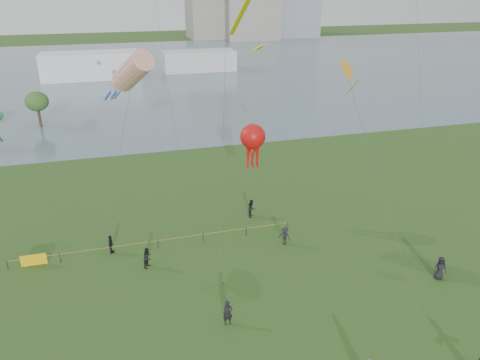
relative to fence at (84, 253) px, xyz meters
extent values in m
cube|color=slate|center=(12.00, 84.61, -0.53)|extent=(400.00, 120.00, 0.08)
cube|color=gray|center=(44.00, 152.61, 13.45)|extent=(16.00, 18.00, 28.00)
cube|color=white|center=(0.00, 79.61, 2.45)|extent=(22.00, 8.00, 6.00)
cube|color=silver|center=(26.00, 82.61, 1.95)|extent=(18.00, 7.00, 5.00)
cylinder|color=#352818|center=(-7.50, 41.50, 0.69)|extent=(0.44, 0.44, 2.50)
ellipsoid|color=#376026|center=(-7.50, 41.50, 3.49)|extent=(3.55, 3.55, 3.00)
cylinder|color=black|center=(-5.88, 0.00, -0.13)|extent=(0.07, 0.07, 0.85)
cylinder|color=black|center=(-1.88, 0.00, -0.13)|extent=(0.07, 0.07, 0.85)
cylinder|color=black|center=(2.12, 0.00, -0.13)|extent=(0.07, 0.07, 0.85)
cylinder|color=black|center=(6.12, 0.00, -0.13)|extent=(0.07, 0.07, 0.85)
cylinder|color=black|center=(10.12, 0.00, -0.13)|extent=(0.07, 0.07, 0.85)
cylinder|color=black|center=(14.12, 0.00, -0.13)|extent=(0.07, 0.07, 0.85)
cylinder|color=black|center=(18.12, 0.00, -0.13)|extent=(0.07, 0.07, 0.85)
cylinder|color=gold|center=(6.12, 0.00, 0.19)|extent=(24.00, 0.03, 0.03)
cube|color=yellow|center=(-3.88, 0.00, 0.00)|extent=(2.00, 0.04, 1.00)
imported|color=black|center=(5.04, -2.66, 0.32)|extent=(1.02, 1.08, 1.75)
imported|color=black|center=(16.89, -2.39, 0.28)|extent=(1.20, 1.21, 1.67)
imported|color=black|center=(2.22, 0.35, 0.27)|extent=(0.57, 1.03, 1.66)
imported|color=black|center=(26.67, -10.43, 0.40)|extent=(1.08, 0.88, 1.92)
imported|color=black|center=(9.56, -11.04, 0.36)|extent=(0.67, 0.45, 1.82)
imported|color=black|center=(15.67, 3.48, 0.33)|extent=(0.95, 1.05, 1.77)
cylinder|color=#3F3F42|center=(11.76, -1.43, 10.39)|extent=(3.00, 7.62, 21.89)
cube|color=yellow|center=(13.24, -1.83, 18.93)|extent=(0.36, 6.98, 4.09)
cube|color=yellow|center=(13.24, -5.63, 16.83)|extent=(0.95, 0.95, 0.42)
cylinder|color=#3F3F42|center=(3.51, 2.41, 6.78)|extent=(3.99, 2.04, 14.68)
cylinder|color=#D7431A|center=(5.49, 3.42, 14.12)|extent=(3.73, 5.16, 3.86)
cylinder|color=#1844AC|center=(4.09, 2.22, 12.52)|extent=(0.60, 1.13, 0.88)
cylinder|color=#1844AC|center=(3.81, 2.60, 12.52)|extent=(0.60, 1.13, 0.88)
cylinder|color=#1844AC|center=(3.36, 2.45, 12.52)|extent=(0.60, 1.13, 0.88)
cylinder|color=#1844AC|center=(3.36, 1.98, 12.52)|extent=(0.60, 1.13, 0.88)
cylinder|color=#1844AC|center=(3.81, 1.84, 12.52)|extent=(0.60, 1.13, 0.88)
cylinder|color=#3F3F42|center=(-3.80, 1.07, 5.30)|extent=(3.87, 4.15, 11.73)
cylinder|color=#3F3F42|center=(14.38, 0.70, 3.67)|extent=(2.26, 4.22, 8.47)
sphere|color=red|center=(15.50, 2.79, 7.90)|extent=(2.30, 2.30, 2.30)
cylinder|color=red|center=(16.00, 2.79, 6.30)|extent=(0.18, 0.54, 2.60)
cylinder|color=red|center=(15.75, 3.23, 6.30)|extent=(0.49, 0.36, 2.61)
cylinder|color=red|center=(15.25, 3.23, 6.30)|extent=(0.49, 0.36, 2.61)
cylinder|color=red|center=(15.00, 2.79, 6.30)|extent=(0.18, 0.54, 2.60)
cylinder|color=red|center=(15.25, 2.36, 6.30)|extent=(0.49, 0.36, 2.61)
cylinder|color=red|center=(15.75, 2.36, 6.30)|extent=(0.49, 0.36, 2.61)
cylinder|color=#3F3F42|center=(19.31, -13.62, 7.45)|extent=(1.00, 12.57, 16.01)
cube|color=orange|center=(18.82, -7.34, 15.45)|extent=(1.36, 1.36, 1.11)
cylinder|color=orange|center=(18.82, -8.24, 14.45)|extent=(0.08, 1.58, 1.35)
camera|label=1|loc=(3.51, -35.54, 20.96)|focal=35.00mm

